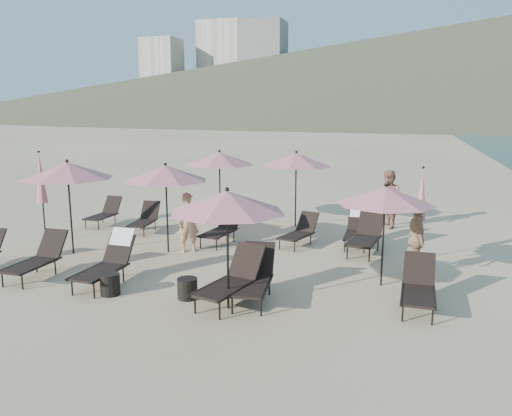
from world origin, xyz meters
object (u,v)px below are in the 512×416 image
(lounger_10, at_px, (357,227))
(lounger_7, at_px, (145,219))
(umbrella_closed_0, at_px, (422,195))
(side_table_0, at_px, (110,284))
(lounger_9, at_px, (300,231))
(side_table_1, at_px, (187,288))
(umbrella_open_0, at_px, (67,171))
(umbrella_open_1, at_px, (166,173))
(umbrella_open_3, at_px, (219,159))
(lounger_5, at_px, (419,286))
(umbrella_open_2, at_px, (385,195))
(lounger_1, at_px, (37,258))
(beachgoer_b, at_px, (388,199))
(lounger_6, at_px, (104,213))
(lounger_11, at_px, (366,235))
(umbrella_open_5, at_px, (227,202))
(umbrella_closed_1, at_px, (41,178))
(lounger_3, at_px, (254,277))
(beachgoer_c, at_px, (417,240))
(umbrella_open_4, at_px, (296,160))
(lounger_8, at_px, (222,228))
(beachgoer_a, at_px, (189,222))
(lounger_4, at_px, (232,279))
(lounger_2, at_px, (108,260))

(lounger_10, bearing_deg, lounger_7, -178.11)
(umbrella_closed_0, height_order, side_table_0, umbrella_closed_0)
(lounger_9, relative_size, side_table_1, 3.78)
(umbrella_open_0, relative_size, umbrella_open_1, 1.04)
(umbrella_open_3, relative_size, side_table_0, 5.51)
(lounger_5, distance_m, umbrella_open_2, 2.01)
(lounger_1, distance_m, lounger_5, 8.19)
(lounger_10, height_order, beachgoer_b, beachgoer_b)
(lounger_6, distance_m, lounger_11, 8.51)
(lounger_9, height_order, umbrella_open_5, umbrella_open_5)
(umbrella_open_1, bearing_deg, umbrella_open_0, -160.43)
(lounger_7, bearing_deg, umbrella_closed_1, -148.02)
(lounger_3, height_order, lounger_11, lounger_11)
(umbrella_open_2, xyz_separation_m, beachgoer_c, (0.70, 1.00, -1.15))
(umbrella_open_4, relative_size, beachgoer_b, 1.32)
(lounger_7, xyz_separation_m, umbrella_open_3, (1.88, 1.60, 1.77))
(lounger_8, relative_size, beachgoer_a, 1.06)
(umbrella_open_4, relative_size, side_table_1, 5.87)
(lounger_6, bearing_deg, lounger_10, -0.57)
(umbrella_open_0, height_order, umbrella_open_5, umbrella_open_0)
(lounger_10, distance_m, umbrella_open_4, 3.20)
(lounger_4, height_order, umbrella_open_2, umbrella_open_2)
(umbrella_open_0, distance_m, umbrella_closed_1, 1.87)
(umbrella_closed_0, xyz_separation_m, beachgoer_a, (-5.82, -0.99, -0.85))
(beachgoer_a, height_order, beachgoer_b, beachgoer_b)
(umbrella_open_2, height_order, beachgoer_a, umbrella_open_2)
(lounger_7, bearing_deg, lounger_10, -4.46)
(umbrella_open_0, bearing_deg, lounger_4, -21.11)
(lounger_3, relative_size, lounger_4, 0.96)
(umbrella_open_4, height_order, beachgoer_b, umbrella_open_4)
(beachgoer_a, bearing_deg, beachgoer_b, 8.74)
(lounger_2, xyz_separation_m, lounger_6, (-3.33, 4.87, -0.11))
(lounger_9, bearing_deg, lounger_1, -122.75)
(lounger_7, xyz_separation_m, umbrella_open_1, (1.73, -1.88, 1.70))
(lounger_4, distance_m, beachgoer_a, 3.82)
(lounger_1, bearing_deg, lounger_5, 4.43)
(side_table_1, relative_size, beachgoer_b, 0.23)
(lounger_7, relative_size, beachgoer_b, 0.84)
(side_table_0, bearing_deg, beachgoer_b, 56.42)
(umbrella_open_2, bearing_deg, lounger_8, 153.10)
(umbrella_open_1, xyz_separation_m, beachgoer_c, (6.25, 0.01, -1.29))
(lounger_6, height_order, umbrella_open_0, umbrella_open_0)
(umbrella_open_5, bearing_deg, side_table_1, 165.69)
(lounger_4, distance_m, umbrella_open_2, 3.62)
(umbrella_closed_0, bearing_deg, lounger_9, 171.23)
(umbrella_closed_0, bearing_deg, umbrella_open_1, -169.19)
(umbrella_open_1, relative_size, beachgoer_a, 1.50)
(beachgoer_a, distance_m, beachgoer_b, 6.57)
(umbrella_closed_1, bearing_deg, lounger_3, -20.05)
(lounger_7, relative_size, lounger_11, 0.84)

